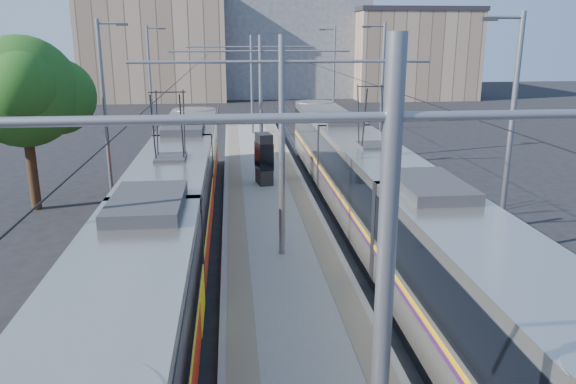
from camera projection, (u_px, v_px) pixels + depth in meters
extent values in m
cube|color=gray|center=(265.00, 187.00, 27.26)|extent=(4.00, 50.00, 0.30)
cube|color=gray|center=(235.00, 185.00, 27.07)|extent=(0.70, 50.00, 0.01)
cube|color=gray|center=(295.00, 183.00, 27.36)|extent=(0.70, 50.00, 0.01)
cube|color=gray|center=(175.00, 192.00, 26.87)|extent=(0.07, 70.00, 0.03)
cube|color=gray|center=(206.00, 192.00, 27.01)|extent=(0.07, 70.00, 0.03)
cube|color=gray|center=(324.00, 188.00, 27.57)|extent=(0.07, 70.00, 0.03)
cube|color=gray|center=(352.00, 188.00, 27.71)|extent=(0.07, 70.00, 0.03)
cube|color=black|center=(176.00, 246.00, 19.51)|extent=(2.30, 27.64, 0.40)
cube|color=#AEA8A0|center=(173.00, 201.00, 19.07)|extent=(2.40, 26.04, 2.90)
cube|color=black|center=(172.00, 186.00, 18.93)|extent=(2.43, 26.04, 1.30)
cube|color=#E9B70C|center=(174.00, 212.00, 19.18)|extent=(2.43, 26.04, 0.12)
cube|color=red|center=(175.00, 226.00, 19.31)|extent=(2.42, 26.04, 1.10)
cube|color=#2D2D30|center=(171.00, 154.00, 18.64)|extent=(1.68, 3.00, 0.30)
cube|color=black|center=(369.00, 226.00, 21.56)|extent=(2.30, 30.56, 0.40)
cube|color=#B7B3A7|center=(371.00, 185.00, 21.12)|extent=(2.40, 28.96, 2.90)
cube|color=black|center=(371.00, 172.00, 20.98)|extent=(2.43, 28.96, 1.30)
cube|color=#F5A70C|center=(370.00, 195.00, 21.22)|extent=(2.43, 28.96, 0.12)
cube|color=#39154B|center=(370.00, 199.00, 21.27)|extent=(2.43, 28.96, 0.10)
cube|color=#2D2D30|center=(372.00, 143.00, 20.69)|extent=(1.68, 3.00, 0.30)
cylinder|color=gray|center=(381.00, 362.00, 6.15)|extent=(0.20, 0.20, 7.00)
cylinder|color=gray|center=(393.00, 117.00, 5.43)|extent=(9.20, 0.10, 0.10)
cylinder|color=gray|center=(282.00, 150.00, 17.65)|extent=(0.20, 0.20, 7.00)
cylinder|color=gray|center=(282.00, 62.00, 16.92)|extent=(9.20, 0.10, 0.10)
cylinder|color=gray|center=(261.00, 105.00, 29.15)|extent=(0.20, 0.20, 7.00)
cylinder|color=gray|center=(260.00, 51.00, 28.42)|extent=(9.20, 0.10, 0.10)
cylinder|color=gray|center=(252.00, 85.00, 40.65)|extent=(0.20, 0.20, 7.00)
cylinder|color=gray|center=(251.00, 47.00, 39.92)|extent=(9.20, 0.10, 0.10)
cylinder|color=black|center=(185.00, 75.00, 25.45)|extent=(0.02, 70.00, 0.02)
cylinder|color=black|center=(341.00, 74.00, 26.16)|extent=(0.02, 70.00, 0.02)
cylinder|color=gray|center=(104.00, 107.00, 26.45)|extent=(0.18, 0.18, 8.00)
cube|color=#2D2D30|center=(122.00, 24.00, 25.55)|extent=(0.50, 0.22, 0.12)
cylinder|color=gray|center=(150.00, 81.00, 41.78)|extent=(0.18, 0.18, 8.00)
cube|color=#2D2D30|center=(162.00, 29.00, 40.88)|extent=(0.50, 0.22, 0.12)
cylinder|color=gray|center=(510.00, 139.00, 18.33)|extent=(0.18, 0.18, 8.00)
cube|color=#2D2D30|center=(489.00, 19.00, 17.21)|extent=(0.50, 0.22, 0.12)
cylinder|color=gray|center=(382.00, 92.00, 33.66)|extent=(0.18, 0.18, 8.00)
cube|color=#2D2D30|center=(366.00, 27.00, 32.54)|extent=(0.50, 0.22, 0.12)
cylinder|color=gray|center=(334.00, 74.00, 48.99)|extent=(0.18, 0.18, 8.00)
cube|color=#2D2D30|center=(322.00, 30.00, 47.88)|extent=(0.50, 0.22, 0.12)
cube|color=black|center=(264.00, 159.00, 27.00)|extent=(0.84, 1.18, 2.47)
cube|color=black|center=(264.00, 156.00, 26.96)|extent=(0.89, 1.23, 1.29)
cylinder|color=#382314|center=(33.00, 175.00, 23.94)|extent=(0.42, 0.42, 3.04)
sphere|color=#1C4012|center=(22.00, 92.00, 22.99)|extent=(4.57, 4.57, 4.57)
sphere|color=#1C4012|center=(57.00, 96.00, 23.91)|extent=(3.23, 3.23, 3.23)
cube|color=tan|center=(157.00, 49.00, 65.97)|extent=(16.00, 12.00, 11.60)
cube|color=gray|center=(289.00, 25.00, 70.61)|extent=(18.00, 14.00, 17.18)
cube|color=tan|center=(410.00, 56.00, 67.20)|extent=(14.00, 10.00, 9.91)
cube|color=#262328|center=(413.00, 10.00, 65.80)|extent=(14.28, 10.20, 0.50)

